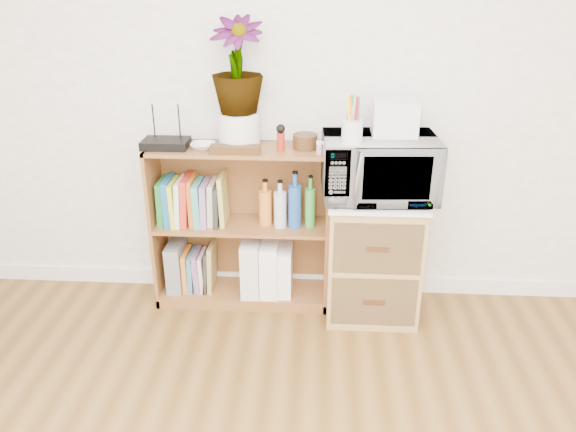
{
  "coord_description": "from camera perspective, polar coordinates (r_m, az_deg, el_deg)",
  "views": [
    {
      "loc": [
        0.1,
        -0.8,
        1.84
      ],
      "look_at": [
        -0.07,
        1.95,
        0.62
      ],
      "focal_mm": 35.0,
      "sensor_mm": 36.0,
      "label": 1
    }
  ],
  "objects": [
    {
      "name": "trinket_box",
      "position": [
        2.96,
        -5.4,
        6.75
      ],
      "size": [
        0.26,
        0.07,
        0.04
      ],
      "primitive_type": "cube",
      "color": "#3B1F10",
      "rests_on": "bookshelf"
    },
    {
      "name": "lower_books",
      "position": [
        3.41,
        -8.91,
        -5.3
      ],
      "size": [
        0.18,
        0.19,
        0.29
      ],
      "color": "orange",
      "rests_on": "bookshelf"
    },
    {
      "name": "magazine_holder_left",
      "position": [
        3.33,
        -3.7,
        -4.96
      ],
      "size": [
        0.11,
        0.27,
        0.33
      ],
      "primitive_type": "cube",
      "color": "silver",
      "rests_on": "bookshelf"
    },
    {
      "name": "microwave",
      "position": [
        2.99,
        9.21,
        4.89
      ],
      "size": [
        0.61,
        0.43,
        0.33
      ],
      "primitive_type": "imported",
      "rotation": [
        0.0,
        0.0,
        0.06
      ],
      "color": "silver",
      "rests_on": "wicker_unit"
    },
    {
      "name": "skirting_board",
      "position": [
        3.53,
        1.49,
        -6.6
      ],
      "size": [
        4.0,
        0.02,
        0.1
      ],
      "primitive_type": "cube",
      "color": "white",
      "rests_on": "ground"
    },
    {
      "name": "magazine_holder_mid",
      "position": [
        3.32,
        -1.85,
        -5.13
      ],
      "size": [
        0.1,
        0.26,
        0.32
      ],
      "primitive_type": "cube",
      "color": "white",
      "rests_on": "bookshelf"
    },
    {
      "name": "magazine_holder_right",
      "position": [
        3.32,
        -0.39,
        -5.44
      ],
      "size": [
        0.09,
        0.23,
        0.29
      ],
      "primitive_type": "cube",
      "color": "white",
      "rests_on": "bookshelf"
    },
    {
      "name": "wooden_bowl",
      "position": [
        3.03,
        1.74,
        7.58
      ],
      "size": [
        0.13,
        0.13,
        0.08
      ],
      "primitive_type": "cylinder",
      "color": "#3C2210",
      "rests_on": "bookshelf"
    },
    {
      "name": "kokeshi_doll",
      "position": [
        2.99,
        -0.74,
        7.54
      ],
      "size": [
        0.04,
        0.04,
        0.1
      ],
      "primitive_type": "cylinder",
      "color": "maroon",
      "rests_on": "bookshelf"
    },
    {
      "name": "router",
      "position": [
        3.12,
        -12.31,
        7.21
      ],
      "size": [
        0.25,
        0.17,
        0.04
      ],
      "primitive_type": "cube",
      "color": "black",
      "rests_on": "bookshelf"
    },
    {
      "name": "potted_plant",
      "position": [
        2.98,
        -5.22,
        14.97
      ],
      "size": [
        0.27,
        0.27,
        0.49
      ],
      "primitive_type": "imported",
      "color": "#366729",
      "rests_on": "plant_pot"
    },
    {
      "name": "small_appliance",
      "position": [
        2.98,
        10.78,
        9.8
      ],
      "size": [
        0.23,
        0.19,
        0.18
      ],
      "primitive_type": "cube",
      "color": "silver",
      "rests_on": "microwave"
    },
    {
      "name": "plant_pot",
      "position": [
        3.06,
        -4.98,
        8.71
      ],
      "size": [
        0.22,
        0.22,
        0.19
      ],
      "primitive_type": "cylinder",
      "color": "silver",
      "rests_on": "bookshelf"
    },
    {
      "name": "paint_jars",
      "position": [
        2.94,
        3.84,
        6.81
      ],
      "size": [
        0.12,
        0.04,
        0.06
      ],
      "primitive_type": "cube",
      "color": "pink",
      "rests_on": "bookshelf"
    },
    {
      "name": "pen_cup",
      "position": [
        2.8,
        6.52,
        8.51
      ],
      "size": [
        0.1,
        0.1,
        0.11
      ],
      "primitive_type": "cylinder",
      "color": "silver",
      "rests_on": "microwave"
    },
    {
      "name": "white_bowl",
      "position": [
        3.06,
        -8.64,
        7.06
      ],
      "size": [
        0.13,
        0.13,
        0.03
      ],
      "primitive_type": "imported",
      "color": "silver",
      "rests_on": "bookshelf"
    },
    {
      "name": "bookshelf",
      "position": [
        3.23,
        -4.74,
        -1.15
      ],
      "size": [
        1.0,
        0.3,
        0.95
      ],
      "primitive_type": "cube",
      "color": "brown",
      "rests_on": "ground"
    },
    {
      "name": "cookbooks",
      "position": [
        3.22,
        -9.69,
        1.49
      ],
      "size": [
        0.38,
        0.2,
        0.29
      ],
      "color": "#1E712E",
      "rests_on": "bookshelf"
    },
    {
      "name": "liquor_bottles",
      "position": [
        3.14,
        0.42,
        1.46
      ],
      "size": [
        0.39,
        0.07,
        0.32
      ],
      "color": "orange",
      "rests_on": "bookshelf"
    },
    {
      "name": "file_box",
      "position": [
        3.43,
        -11.22,
        -4.9
      ],
      "size": [
        0.09,
        0.23,
        0.29
      ],
      "primitive_type": "cube",
      "color": "slate",
      "rests_on": "bookshelf"
    },
    {
      "name": "wicker_unit",
      "position": [
        3.21,
        8.58,
        -4.08
      ],
      "size": [
        0.5,
        0.45,
        0.7
      ],
      "primitive_type": "cube",
      "color": "#9E7542",
      "rests_on": "ground"
    }
  ]
}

